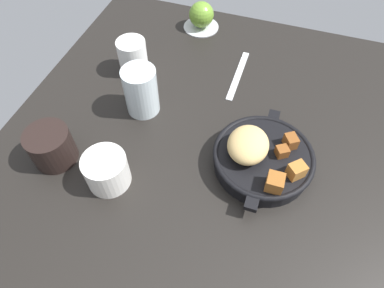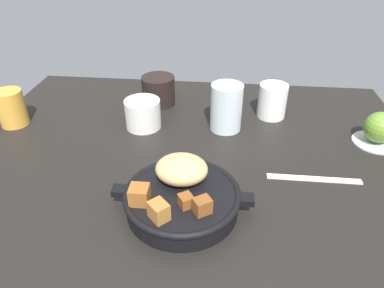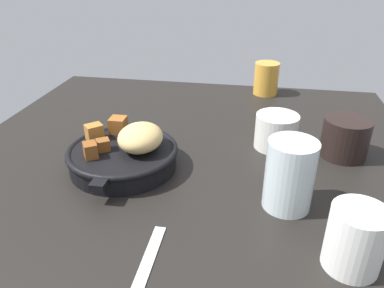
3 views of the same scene
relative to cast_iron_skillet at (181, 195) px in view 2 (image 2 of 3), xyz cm
name	(u,v)px [view 2 (image 2 of 3)]	position (x,y,z in cm)	size (l,w,h in cm)	color
ground_plane	(187,176)	(-0.31, 10.67, -4.20)	(101.87, 92.11, 2.40)	black
cast_iron_skillet	(181,195)	(0.00, 0.00, 0.00)	(24.64, 20.39, 8.59)	black
saucer_plate	(375,142)	(41.38, 25.76, -2.70)	(10.12, 10.12, 0.60)	#B7BABF
red_apple	(380,127)	(41.38, 25.76, 1.09)	(6.99, 6.99, 6.99)	olive
butter_knife	(314,180)	(25.00, 10.30, -2.82)	(18.38, 1.60, 0.36)	silver
ceramic_mug_white	(143,114)	(-12.97, 27.63, 0.51)	(8.57, 8.57, 7.04)	silver
juice_glass_amber	(11,108)	(-45.17, 25.60, 1.40)	(6.73, 6.73, 8.81)	gold
water_glass_tall	(226,107)	(7.00, 28.90, 2.65)	(7.55, 7.55, 11.31)	silver
white_creamer_pitcher	(272,101)	(18.56, 36.37, 1.31)	(7.12, 7.12, 8.64)	white
coffee_mug_dark	(158,90)	(-11.56, 40.67, 0.85)	(8.92, 8.92, 7.72)	black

